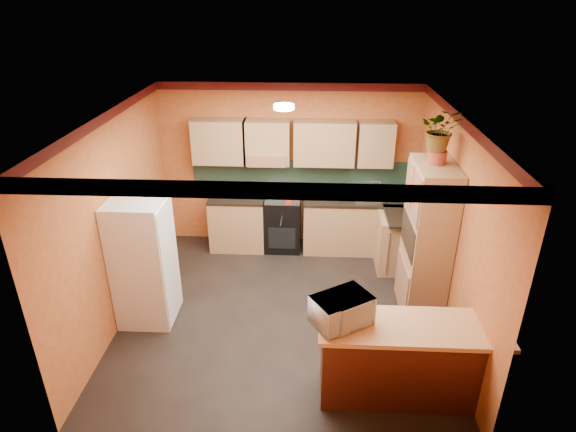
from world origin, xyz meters
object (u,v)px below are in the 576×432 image
object	(u,v)px
breakfast_bar	(407,363)
fridge	(143,262)
stove	(283,223)
base_cabinets_back	(320,224)
microwave	(341,310)
pantry	(426,242)

from	to	relation	value
breakfast_bar	fridge	bearing A→B (deg)	159.08
stove	fridge	distance (m)	2.63
base_cabinets_back	breakfast_bar	xyz separation A→B (m)	(0.88, -3.21, 0.00)
stove	microwave	bearing A→B (deg)	-76.24
pantry	microwave	bearing A→B (deg)	-126.94
base_cabinets_back	pantry	bearing A→B (deg)	-51.63
base_cabinets_back	microwave	world-z (taller)	microwave
fridge	microwave	size ratio (longest dim) A/B	2.99
pantry	microwave	xyz separation A→B (m)	(-1.16, -1.54, 0.04)
pantry	microwave	world-z (taller)	pantry
stove	breakfast_bar	xyz separation A→B (m)	(1.50, -3.21, -0.02)
base_cabinets_back	pantry	distance (m)	2.21
fridge	pantry	xyz separation A→B (m)	(3.60, 0.33, 0.20)
pantry	base_cabinets_back	bearing A→B (deg)	128.37
stove	base_cabinets_back	bearing A→B (deg)	0.00
breakfast_bar	microwave	bearing A→B (deg)	180.00
fridge	pantry	world-z (taller)	pantry
stove	fridge	size ratio (longest dim) A/B	0.54
microwave	stove	bearing A→B (deg)	70.73
base_cabinets_back	breakfast_bar	bearing A→B (deg)	-74.66
base_cabinets_back	fridge	distance (m)	3.06
fridge	breakfast_bar	bearing A→B (deg)	-20.92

